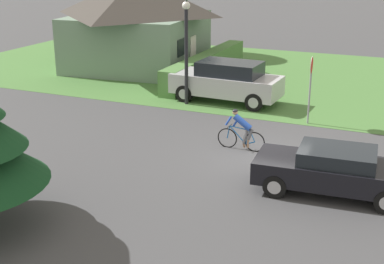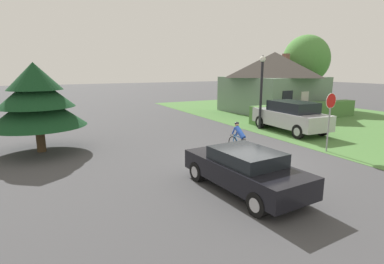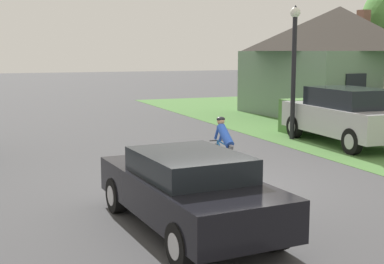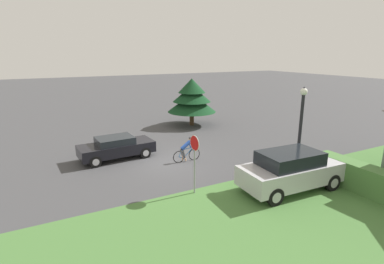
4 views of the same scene
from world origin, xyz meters
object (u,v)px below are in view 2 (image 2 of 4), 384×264
Objects in this scene: cottage_house at (273,81)px; sedan_left_lane at (244,169)px; stop_sign at (330,111)px; deciduous_tree_right at (306,60)px; cyclist at (240,139)px; conifer_tall_near at (36,99)px; street_lamp at (262,85)px; parked_suv_right at (291,116)px.

cottage_house is 1.90× the size of sedan_left_lane.
deciduous_tree_right is (11.92, 12.60, 2.73)m from stop_sign.
conifer_tall_near is at bearing 61.18° from cyclist.
conifer_tall_near is (-7.98, 4.51, 1.74)m from cyclist.
deciduous_tree_right is at bearing 31.82° from street_lamp.
stop_sign is (3.86, -1.52, 1.22)m from cyclist.
parked_suv_right is 0.71× the size of deciduous_tree_right.
conifer_tall_near reaches higher than parked_suv_right.
cottage_house reaches higher than sedan_left_lane.
cottage_house is at bearing -167.50° from deciduous_tree_right.
parked_suv_right is 13.77m from deciduous_tree_right.
cyclist is 6.17m from parked_suv_right.
cyclist is at bearing -37.77° from sedan_left_lane.
conifer_tall_near is 24.75m from deciduous_tree_right.
stop_sign is at bearing -96.87° from street_lamp.
cyclist is 6.47m from street_lamp.
conifer_tall_near is at bearing 84.26° from parked_suv_right.
deciduous_tree_right is at bearing -54.31° from cyclist.
cottage_house is 13.44m from stop_sign.
parked_suv_right is at bearing -55.22° from street_lamp.
cottage_house reaches higher than conifer_tall_near.
parked_suv_right is at bearing -56.65° from sedan_left_lane.
parked_suv_right is (7.96, 6.08, 0.26)m from sedan_left_lane.
cyclist is at bearing -137.92° from street_lamp.
cottage_house reaches higher than cyclist.
deciduous_tree_right is at bearing -137.74° from stop_sign.
deciduous_tree_right reaches higher than conifer_tall_near.
street_lamp reaches higher than parked_suv_right.
stop_sign is 0.59× the size of street_lamp.
cottage_house reaches higher than street_lamp.
deciduous_tree_right is (18.13, 14.59, 3.94)m from sedan_left_lane.
deciduous_tree_right is (11.24, 6.97, 1.83)m from street_lamp.
cottage_house is 3.13× the size of stop_sign.
deciduous_tree_right is at bearing 7.37° from cottage_house.
cottage_house is 4.92× the size of cyclist.
sedan_left_lane is 23.60m from deciduous_tree_right.
parked_suv_right is at bearing -8.15° from conifer_tall_near.
deciduous_tree_right is at bearing 15.45° from conifer_tall_near.
cyclist is 0.41× the size of conifer_tall_near.
cottage_house is 9.20m from parked_suv_right.
sedan_left_lane is 4.23m from cyclist.
parked_suv_right is 1.19× the size of conifer_tall_near.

